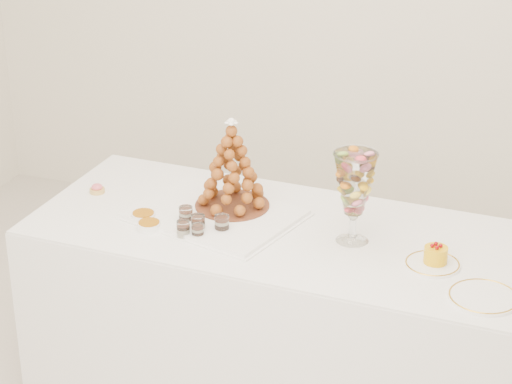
% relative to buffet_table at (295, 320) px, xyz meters
% --- Properties ---
extents(buffet_table, '(2.09, 0.90, 0.79)m').
position_rel_buffet_table_xyz_m(buffet_table, '(0.00, 0.00, 0.00)').
color(buffet_table, white).
rests_on(buffet_table, ground).
extents(lace_tray, '(0.70, 0.59, 0.02)m').
position_rel_buffet_table_xyz_m(lace_tray, '(-0.34, 0.01, 0.40)').
color(lace_tray, white).
rests_on(lace_tray, buffet_table).
extents(macaron_vase, '(0.16, 0.16, 0.35)m').
position_rel_buffet_table_xyz_m(macaron_vase, '(0.22, 0.00, 0.62)').
color(macaron_vase, white).
rests_on(macaron_vase, buffet_table).
extents(cake_plate, '(0.20, 0.20, 0.01)m').
position_rel_buffet_table_xyz_m(cake_plate, '(0.54, -0.09, 0.40)').
color(cake_plate, white).
rests_on(cake_plate, buffet_table).
extents(spare_plate, '(0.24, 0.24, 0.01)m').
position_rel_buffet_table_xyz_m(spare_plate, '(0.74, -0.26, 0.40)').
color(spare_plate, white).
rests_on(spare_plate, buffet_table).
extents(pink_tart, '(0.06, 0.06, 0.04)m').
position_rel_buffet_table_xyz_m(pink_tart, '(-0.88, 0.06, 0.41)').
color(pink_tart, tan).
rests_on(pink_tart, buffet_table).
extents(verrine_a, '(0.05, 0.05, 0.07)m').
position_rel_buffet_table_xyz_m(verrine_a, '(-0.42, -0.08, 0.43)').
color(verrine_a, white).
rests_on(verrine_a, buffet_table).
extents(verrine_b, '(0.06, 0.06, 0.07)m').
position_rel_buffet_table_xyz_m(verrine_b, '(-0.35, -0.13, 0.43)').
color(verrine_b, white).
rests_on(verrine_b, buffet_table).
extents(verrine_c, '(0.07, 0.07, 0.07)m').
position_rel_buffet_table_xyz_m(verrine_c, '(-0.26, -0.11, 0.43)').
color(verrine_c, white).
rests_on(verrine_c, buffet_table).
extents(verrine_d, '(0.06, 0.06, 0.07)m').
position_rel_buffet_table_xyz_m(verrine_d, '(-0.38, -0.19, 0.43)').
color(verrine_d, white).
rests_on(verrine_d, buffet_table).
extents(verrine_e, '(0.05, 0.05, 0.06)m').
position_rel_buffet_table_xyz_m(verrine_e, '(-0.33, -0.18, 0.42)').
color(verrine_e, white).
rests_on(verrine_e, buffet_table).
extents(ramekin_back, '(0.09, 0.09, 0.03)m').
position_rel_buffet_table_xyz_m(ramekin_back, '(-0.59, -0.11, 0.41)').
color(ramekin_back, white).
rests_on(ramekin_back, buffet_table).
extents(ramekin_front, '(0.09, 0.09, 0.03)m').
position_rel_buffet_table_xyz_m(ramekin_front, '(-0.54, -0.17, 0.41)').
color(ramekin_front, white).
rests_on(ramekin_front, buffet_table).
extents(croquembouche, '(0.30, 0.30, 0.37)m').
position_rel_buffet_table_xyz_m(croquembouche, '(-0.30, 0.09, 0.59)').
color(croquembouche, brown).
rests_on(croquembouche, lace_tray).
extents(mousse_cake, '(0.09, 0.09, 0.07)m').
position_rel_buffet_table_xyz_m(mousse_cake, '(0.54, -0.08, 0.43)').
color(mousse_cake, '#EDB00B').
rests_on(mousse_cake, cake_plate).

